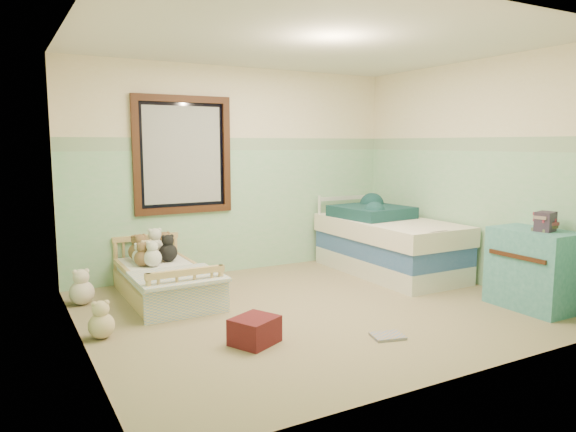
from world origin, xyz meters
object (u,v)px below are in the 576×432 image
plush_floor_tan (101,326)px  twin_bed_frame (389,264)px  toddler_bed_frame (165,288)px  floor_book (388,336)px  plush_floor_cream (82,293)px  red_pillow (255,331)px  dresser (533,269)px

plush_floor_tan → twin_bed_frame: bearing=9.8°
toddler_bed_frame → floor_book: bearing=-57.7°
plush_floor_cream → twin_bed_frame: (3.50, -0.45, -0.01)m
red_pillow → plush_floor_tan: bearing=145.8°
toddler_bed_frame → plush_floor_tan: (-0.78, -0.90, 0.01)m
twin_bed_frame → toddler_bed_frame: bearing=173.7°
dresser → red_pillow: size_ratio=2.25×
toddler_bed_frame → red_pillow: 1.63m
plush_floor_cream → floor_book: size_ratio=0.94×
plush_floor_cream → red_pillow: bearing=-59.3°
plush_floor_tan → floor_book: size_ratio=0.83×
toddler_bed_frame → dresser: (3.02, -2.07, 0.29)m
plush_floor_tan → dresser: size_ratio=0.28×
red_pillow → plush_floor_cream: bearing=120.7°
toddler_bed_frame → red_pillow: red_pillow is taller
plush_floor_cream → red_pillow: plush_floor_cream is taller
plush_floor_cream → dresser: (3.80, -2.22, 0.26)m
plush_floor_tan → twin_bed_frame: (3.50, 0.60, 0.00)m
toddler_bed_frame → plush_floor_cream: plush_floor_cream is taller
plush_floor_tan → floor_book: bearing=-28.6°
red_pillow → twin_bed_frame: bearing=28.2°
toddler_bed_frame → twin_bed_frame: 2.73m
toddler_bed_frame → dresser: 3.67m
plush_floor_cream → red_pillow: size_ratio=0.71×
plush_floor_cream → red_pillow: 2.06m
plush_floor_cream → twin_bed_frame: 3.53m
twin_bed_frame → red_pillow: (-2.45, -1.31, -0.00)m
toddler_bed_frame → plush_floor_tan: plush_floor_tan is taller
twin_bed_frame → red_pillow: bearing=-151.8°
plush_floor_tan → floor_book: plush_floor_tan is taller
red_pillow → floor_book: 1.10m
twin_bed_frame → dresser: size_ratio=2.45×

